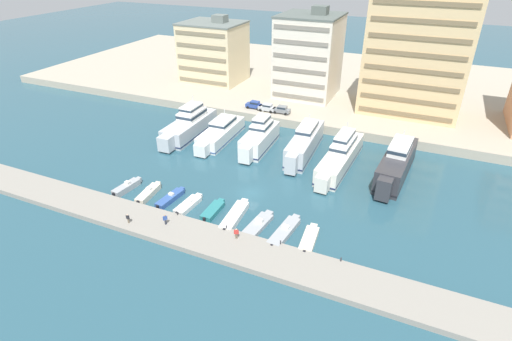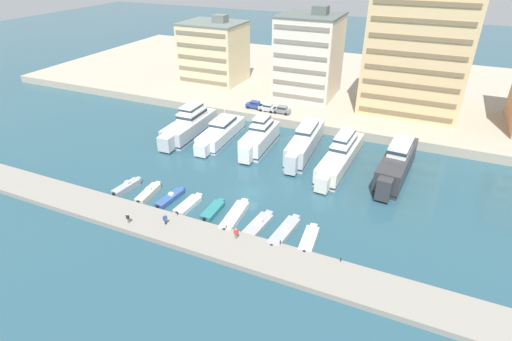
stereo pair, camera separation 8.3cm
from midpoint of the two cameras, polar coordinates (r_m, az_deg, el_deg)
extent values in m
plane|color=#285160|center=(67.35, -0.91, -3.28)|extent=(400.00, 400.00, 0.00)
cube|color=#ADA38E|center=(122.65, 11.91, 12.06)|extent=(180.00, 70.00, 1.98)
cube|color=gray|center=(57.12, -6.90, -9.88)|extent=(120.00, 6.31, 0.83)
cube|color=silver|center=(89.03, -9.46, 6.14)|extent=(5.25, 16.03, 3.51)
cube|color=silver|center=(82.19, -12.73, 3.82)|extent=(2.77, 2.52, 2.98)
cube|color=#192347|center=(89.48, -9.40, 5.47)|extent=(5.30, 16.19, 0.24)
cube|color=white|center=(88.99, -9.20, 7.96)|extent=(3.98, 6.77, 1.68)
cube|color=#233342|center=(88.93, -9.21, 8.06)|extent=(4.03, 6.83, 0.60)
cube|color=white|center=(88.48, -9.27, 8.83)|extent=(3.11, 5.28, 1.23)
cube|color=#233342|center=(88.44, -9.28, 8.91)|extent=(3.15, 5.33, 0.44)
cylinder|color=silver|center=(88.76, -9.01, 9.96)|extent=(0.16, 0.16, 1.80)
cube|color=silver|center=(95.97, -6.81, 7.57)|extent=(4.22, 0.98, 0.20)
cube|color=white|center=(85.93, -5.04, 5.31)|extent=(5.12, 14.95, 2.84)
cube|color=white|center=(79.21, -7.76, 3.02)|extent=(2.62, 2.39, 2.42)
cube|color=#334C7F|center=(86.31, -5.01, 4.75)|extent=(5.17, 15.10, 0.24)
cube|color=white|center=(85.99, -4.77, 6.90)|extent=(3.81, 6.34, 1.43)
cube|color=#233342|center=(85.94, -4.78, 6.98)|extent=(3.86, 6.40, 0.51)
cylinder|color=silver|center=(86.16, -4.54, 8.11)|extent=(0.16, 0.16, 1.80)
cube|color=white|center=(92.65, -2.85, 6.81)|extent=(3.95, 1.03, 0.20)
cube|color=white|center=(81.73, 0.50, 4.47)|extent=(4.72, 12.82, 3.78)
cube|color=white|center=(75.63, -1.51, 2.37)|extent=(2.41, 2.21, 3.21)
cube|color=#192347|center=(82.26, 0.50, 3.70)|extent=(4.77, 12.94, 0.24)
cube|color=white|center=(81.48, 0.76, 6.39)|extent=(3.51, 5.44, 1.42)
cube|color=#233342|center=(81.43, 0.76, 6.48)|extent=(3.56, 5.50, 0.51)
cube|color=white|center=(80.96, 0.76, 7.27)|extent=(2.74, 4.24, 1.28)
cube|color=#233342|center=(80.91, 0.76, 7.36)|extent=(2.77, 4.29, 0.46)
cylinder|color=silver|center=(81.09, 0.97, 8.48)|extent=(0.16, 0.16, 1.80)
cube|color=white|center=(87.88, 2.12, 5.70)|extent=(3.64, 1.04, 0.20)
cube|color=silver|center=(79.89, 6.96, 3.79)|extent=(4.53, 16.81, 4.19)
cube|color=silver|center=(71.92, 5.04, 0.93)|extent=(2.16, 1.98, 3.56)
cube|color=#192347|center=(80.48, 6.90, 2.92)|extent=(4.58, 16.98, 0.24)
cube|color=white|center=(79.81, 7.32, 6.00)|extent=(3.26, 7.12, 1.55)
cube|color=#233342|center=(79.75, 7.33, 6.11)|extent=(3.30, 7.19, 0.56)
cylinder|color=silver|center=(80.12, 7.59, 7.38)|extent=(0.16, 0.16, 1.80)
cube|color=silver|center=(88.07, 8.43, 5.53)|extent=(3.25, 1.05, 0.20)
cube|color=silver|center=(76.52, 11.91, 1.74)|extent=(5.05, 19.13, 3.27)
cube|color=silver|center=(67.69, 9.43, -1.83)|extent=(2.34, 2.15, 2.78)
cube|color=#192347|center=(77.01, 11.83, 1.04)|extent=(5.10, 19.32, 0.24)
cube|color=white|center=(76.70, 12.40, 3.78)|extent=(3.58, 8.11, 1.56)
cube|color=#233342|center=(76.64, 12.41, 3.88)|extent=(3.63, 8.19, 0.56)
cube|color=white|center=(76.11, 12.51, 4.75)|extent=(2.79, 6.33, 1.31)
cube|color=#233342|center=(76.06, 12.52, 4.84)|extent=(2.83, 6.39, 0.47)
cylinder|color=silver|center=(76.56, 12.89, 6.13)|extent=(0.16, 0.16, 1.80)
cube|color=silver|center=(85.56, 13.75, 4.05)|extent=(3.50, 1.08, 0.20)
cube|color=#333338|center=(75.79, 19.37, 0.80)|extent=(5.55, 17.30, 4.35)
cube|color=#333338|center=(67.50, 17.79, -2.49)|extent=(2.47, 2.28, 3.70)
cube|color=black|center=(76.44, 19.19, -0.13)|extent=(5.61, 17.47, 0.24)
cube|color=white|center=(75.62, 19.93, 3.22)|extent=(3.84, 7.39, 1.70)
cube|color=#233342|center=(75.55, 19.95, 3.33)|extent=(3.88, 7.46, 0.61)
cylinder|color=silver|center=(75.89, 20.31, 4.71)|extent=(0.16, 0.16, 1.80)
cube|color=#333338|center=(84.23, 20.46, 2.77)|extent=(3.63, 1.18, 0.20)
cube|color=#9EA3A8|center=(71.40, -18.08, -2.33)|extent=(2.07, 5.38, 1.07)
cube|color=#9EA3A8|center=(73.03, -16.44, -1.30)|extent=(0.90, 0.77, 0.91)
cube|color=silver|center=(71.23, -17.95, -1.66)|extent=(0.89, 0.69, 0.47)
cube|color=#283847|center=(71.35, -17.80, -1.51)|extent=(0.76, 0.16, 0.28)
cube|color=black|center=(69.84, -19.73, -3.25)|extent=(0.39, 0.32, 0.60)
cube|color=beige|center=(68.72, -15.20, -3.22)|extent=(2.15, 5.71, 0.99)
cube|color=beige|center=(70.90, -13.89, -1.94)|extent=(0.95, 0.81, 0.84)
cube|color=silver|center=(68.64, -15.09, -2.53)|extent=(0.94, 0.68, 0.47)
cube|color=#283847|center=(68.80, -14.98, -2.36)|extent=(0.81, 0.16, 0.28)
cube|color=black|center=(66.64, -16.54, -4.40)|extent=(0.39, 0.31, 0.60)
cube|color=#33569E|center=(66.73, -12.24, -3.93)|extent=(2.02, 5.75, 0.87)
cube|color=#33569E|center=(68.68, -10.58, -2.70)|extent=(0.89, 0.76, 0.74)
cube|color=silver|center=(66.66, -12.07, -3.32)|extent=(0.89, 0.67, 0.37)
cube|color=#283847|center=(66.80, -11.92, -3.17)|extent=(0.76, 0.15, 0.22)
cube|color=black|center=(64.86, -13.95, -5.08)|extent=(0.38, 0.31, 0.60)
cube|color=white|center=(64.61, -9.76, -4.92)|extent=(2.19, 5.33, 0.79)
cube|color=white|center=(66.57, -8.25, -3.65)|extent=(1.08, 0.90, 0.67)
cube|color=silver|center=(64.53, -9.60, -4.30)|extent=(1.07, 0.66, 0.44)
cube|color=#283847|center=(64.67, -9.46, -4.13)|extent=(0.94, 0.14, 0.27)
cube|color=black|center=(62.77, -11.27, -6.06)|extent=(0.38, 0.30, 0.60)
cube|color=teal|center=(62.79, -6.26, -5.74)|extent=(1.88, 4.93, 0.82)
cube|color=teal|center=(64.80, -5.07, -4.43)|extent=(1.00, 0.83, 0.69)
cube|color=black|center=(60.88, -7.46, -6.93)|extent=(0.36, 0.29, 0.60)
cube|color=white|center=(61.14, -3.13, -6.56)|extent=(2.49, 7.47, 1.02)
cube|color=white|center=(64.21, -1.72, -4.56)|extent=(1.15, 0.97, 0.87)
cube|color=black|center=(58.25, -4.61, -8.53)|extent=(0.38, 0.30, 0.60)
cube|color=#9EA3A8|center=(59.51, 0.20, -7.85)|extent=(2.76, 6.26, 0.70)
cube|color=#9EA3A8|center=(61.93, 1.81, -6.18)|extent=(1.25, 1.06, 0.60)
cube|color=silver|center=(59.44, 0.42, -7.14)|extent=(1.21, 0.73, 0.56)
cube|color=#283847|center=(59.59, 0.55, -6.93)|extent=(1.05, 0.20, 0.34)
cube|color=black|center=(57.25, -1.45, -9.41)|extent=(0.39, 0.32, 0.60)
cube|color=#9EA3A8|center=(58.24, 3.98, -8.80)|extent=(2.71, 7.39, 0.86)
cube|color=#9EA3A8|center=(61.15, 5.67, -6.76)|extent=(1.16, 0.99, 0.73)
cube|color=silver|center=(58.23, 4.24, -8.01)|extent=(1.13, 0.71, 0.43)
cube|color=#283847|center=(58.40, 4.37, -7.81)|extent=(0.98, 0.18, 0.26)
cube|color=black|center=(55.51, 2.20, -10.79)|extent=(0.39, 0.32, 0.60)
cube|color=beige|center=(57.16, 7.53, -9.83)|extent=(2.30, 5.63, 0.93)
cube|color=beige|center=(59.58, 8.19, -8.01)|extent=(1.08, 0.92, 0.79)
cube|color=silver|center=(57.05, 7.67, -9.04)|extent=(1.07, 0.68, 0.45)
cube|color=#283847|center=(57.22, 7.73, -8.82)|extent=(0.93, 0.16, 0.27)
cube|color=black|center=(54.85, 6.86, -11.55)|extent=(0.38, 0.31, 0.60)
cube|color=#28428E|center=(97.63, -0.27, 9.26)|extent=(4.14, 1.80, 0.80)
cube|color=#28428E|center=(97.32, -0.19, 9.66)|extent=(2.14, 1.61, 0.68)
cube|color=#1E2833|center=(97.32, -0.19, 9.66)|extent=(2.10, 1.63, 0.37)
cylinder|color=black|center=(97.61, -1.21, 9.00)|extent=(0.65, 0.24, 0.64)
cylinder|color=black|center=(99.04, -0.77, 9.31)|extent=(0.65, 0.24, 0.64)
cylinder|color=black|center=(96.51, 0.24, 8.76)|extent=(0.65, 0.24, 0.64)
cylinder|color=black|center=(97.96, 0.67, 9.08)|extent=(0.65, 0.24, 0.64)
cube|color=#B7BCC1|center=(95.96, 1.55, 8.88)|extent=(4.16, 1.84, 0.80)
cube|color=#B7BCC1|center=(95.64, 1.64, 9.28)|extent=(2.15, 1.63, 0.68)
cube|color=#1E2833|center=(95.64, 1.64, 9.28)|extent=(2.11, 1.65, 0.37)
cylinder|color=black|center=(95.91, 0.59, 8.63)|extent=(0.65, 0.24, 0.64)
cylinder|color=black|center=(97.35, 1.03, 8.95)|extent=(0.65, 0.24, 0.64)
cylinder|color=black|center=(94.86, 2.08, 8.37)|extent=(0.65, 0.24, 0.64)
cylinder|color=black|center=(96.31, 2.50, 8.69)|extent=(0.65, 0.24, 0.64)
cube|color=slate|center=(94.77, 3.64, 8.57)|extent=(4.12, 1.75, 0.80)
cube|color=slate|center=(94.47, 3.74, 8.97)|extent=(2.12, 1.58, 0.68)
cube|color=#1E2833|center=(94.47, 3.74, 8.97)|extent=(2.08, 1.60, 0.37)
cylinder|color=black|center=(94.60, 2.68, 8.29)|extent=(0.64, 0.23, 0.64)
cylinder|color=black|center=(96.09, 3.05, 8.63)|extent=(0.64, 0.23, 0.64)
cylinder|color=black|center=(93.76, 4.23, 8.04)|extent=(0.64, 0.23, 0.64)
cylinder|color=black|center=(95.26, 4.58, 8.38)|extent=(0.64, 0.23, 0.64)
cube|color=beige|center=(118.56, -6.08, 16.38)|extent=(16.30, 13.54, 15.81)
cube|color=#7E7359|center=(114.47, -7.63, 12.53)|extent=(14.99, 0.24, 0.90)
cube|color=#7E7359|center=(113.60, -7.74, 14.06)|extent=(14.99, 0.24, 0.90)
cube|color=#7E7359|center=(112.81, -7.85, 15.61)|extent=(14.99, 0.24, 0.90)
cube|color=#7E7359|center=(112.11, -7.96, 17.17)|extent=(14.99, 0.24, 0.90)
cube|color=#7E7359|center=(111.49, -8.08, 18.76)|extent=(14.99, 0.24, 0.90)
cube|color=slate|center=(117.01, -6.30, 20.25)|extent=(16.62, 13.81, 0.40)
cube|color=slate|center=(115.64, -5.21, 20.79)|extent=(3.60, 3.20, 2.00)
cube|color=silver|center=(106.00, 7.49, 15.80)|extent=(14.47, 14.71, 19.64)
cube|color=gray|center=(101.43, 5.91, 10.44)|extent=(13.32, 0.24, 0.90)
cube|color=gray|center=(100.42, 6.01, 12.21)|extent=(13.32, 0.24, 0.90)
cube|color=gray|center=(99.50, 6.11, 14.01)|extent=(13.32, 0.24, 0.90)
cube|color=gray|center=(98.69, 6.21, 15.84)|extent=(13.32, 0.24, 0.90)
cube|color=gray|center=(97.98, 6.32, 17.70)|extent=(13.32, 0.24, 0.90)
cube|color=gray|center=(97.37, 6.43, 19.58)|extent=(13.32, 0.24, 0.90)
cube|color=#56605B|center=(104.13, 7.87, 21.16)|extent=(14.76, 15.01, 0.40)
cube|color=#56605B|center=(103.38, 9.16, 21.69)|extent=(3.60, 3.20, 2.00)
cube|color=#E0BC84|center=(99.12, 21.93, 15.03)|extent=(21.71, 13.55, 26.27)
cube|color=#7B6748|center=(95.73, 20.33, 7.57)|extent=(19.97, 0.24, 0.90)
cube|color=#7B6748|center=(94.66, 20.67, 9.40)|extent=(19.97, 0.24, 0.90)
cube|color=#7B6748|center=(93.68, 21.03, 11.28)|extent=(19.97, 0.24, 0.90)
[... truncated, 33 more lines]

